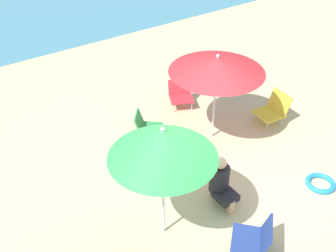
{
  "coord_description": "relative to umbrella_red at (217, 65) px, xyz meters",
  "views": [
    {
      "loc": [
        -3.64,
        -4.03,
        5.14
      ],
      "look_at": [
        -0.12,
        1.14,
        0.7
      ],
      "focal_mm": 45.23,
      "sensor_mm": 36.0,
      "label": 1
    }
  ],
  "objects": [
    {
      "name": "ground_plane",
      "position": [
        -0.98,
        -1.17,
        -1.62
      ],
      "size": [
        40.0,
        40.0,
        0.0
      ],
      "primitive_type": "plane",
      "color": "#D3BC8C"
    },
    {
      "name": "umbrella_red",
      "position": [
        0.0,
        0.0,
        0.0
      ],
      "size": [
        1.79,
        1.79,
        1.82
      ],
      "color": "silver",
      "rests_on": "ground_plane"
    },
    {
      "name": "umbrella_green",
      "position": [
        -2.19,
        -1.51,
        0.1
      ],
      "size": [
        1.52,
        1.52,
        1.99
      ],
      "color": "silver",
      "rests_on": "ground_plane"
    },
    {
      "name": "beach_chair_b",
      "position": [
        -1.13,
        0.7,
        -1.31
      ],
      "size": [
        0.69,
        0.68,
        0.57
      ],
      "rotation": [
        0.0,
        0.0,
        -0.68
      ],
      "color": "#33934C",
      "rests_on": "ground_plane"
    },
    {
      "name": "beach_chair_d",
      "position": [
        0.16,
        1.32,
        -1.32
      ],
      "size": [
        0.67,
        0.68,
        0.56
      ],
      "rotation": [
        0.0,
        0.0,
        -2.0
      ],
      "color": "red",
      "rests_on": "ground_plane"
    },
    {
      "name": "beach_chair_e",
      "position": [
        1.38,
        -0.3,
        -1.3
      ],
      "size": [
        0.65,
        0.59,
        0.64
      ],
      "rotation": [
        0.0,
        0.0,
        3.06
      ],
      "color": "gold",
      "rests_on": "ground_plane"
    },
    {
      "name": "beach_chair_f",
      "position": [
        -1.3,
        -2.57,
        -1.33
      ],
      "size": [
        0.78,
        0.78,
        0.57
      ],
      "rotation": [
        0.0,
        0.0,
        2.32
      ],
      "color": "navy",
      "rests_on": "ground_plane"
    },
    {
      "name": "person_a",
      "position": [
        -1.06,
        -1.51,
        -1.16
      ],
      "size": [
        0.33,
        0.56,
        0.91
      ],
      "rotation": [
        0.0,
        0.0,
        4.7
      ],
      "color": "black",
      "rests_on": "ground_plane"
    },
    {
      "name": "person_b",
      "position": [
        -1.06,
        -0.61,
        -1.15
      ],
      "size": [
        0.53,
        0.44,
        0.93
      ],
      "rotation": [
        0.0,
        0.0,
        3.62
      ],
      "color": "black",
      "rests_on": "ground_plane"
    },
    {
      "name": "swim_ring",
      "position": [
        0.65,
        -2.2,
        -1.57
      ],
      "size": [
        0.52,
        0.52,
        0.09
      ],
      "primitive_type": "torus",
      "color": "#238CD8",
      "rests_on": "ground_plane"
    }
  ]
}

